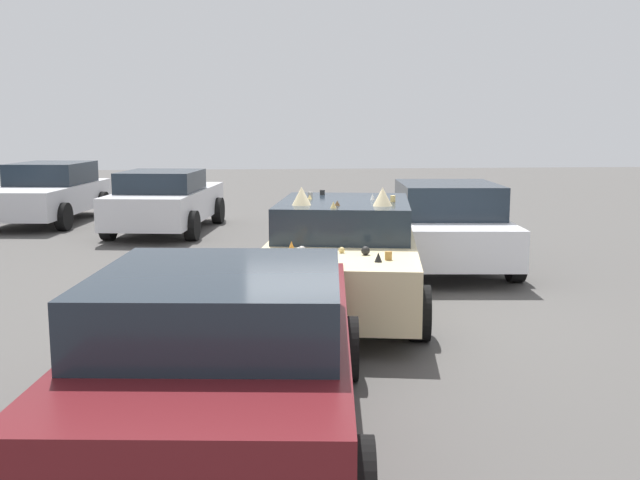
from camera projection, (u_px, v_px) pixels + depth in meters
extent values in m
plane|color=#514F4C|center=(343.00, 308.00, 9.55)|extent=(60.00, 60.00, 0.00)
cube|color=beige|center=(343.00, 262.00, 9.45)|extent=(4.72, 2.59, 0.67)
cube|color=#1E2833|center=(344.00, 217.00, 9.62)|extent=(2.47, 2.04, 0.44)
cylinder|color=black|center=(420.00, 313.00, 8.06)|extent=(0.65, 0.33, 0.62)
cylinder|color=black|center=(254.00, 309.00, 8.22)|extent=(0.65, 0.33, 0.62)
cylinder|color=black|center=(411.00, 265.00, 10.78)|extent=(0.65, 0.33, 0.62)
cylinder|color=black|center=(286.00, 263.00, 10.94)|extent=(0.65, 0.33, 0.62)
ellipsoid|color=black|center=(276.00, 250.00, 9.74)|extent=(0.18, 0.05, 0.12)
ellipsoid|color=black|center=(419.00, 276.00, 8.14)|extent=(0.12, 0.04, 0.13)
ellipsoid|color=black|center=(262.00, 290.00, 8.65)|extent=(0.12, 0.04, 0.15)
ellipsoid|color=black|center=(282.00, 241.00, 10.29)|extent=(0.14, 0.04, 0.13)
ellipsoid|color=black|center=(412.00, 243.00, 9.99)|extent=(0.19, 0.05, 0.13)
ellipsoid|color=black|center=(421.00, 286.00, 7.56)|extent=(0.19, 0.05, 0.14)
ellipsoid|color=black|center=(410.00, 243.00, 10.65)|extent=(0.16, 0.05, 0.09)
ellipsoid|color=black|center=(279.00, 243.00, 10.05)|extent=(0.10, 0.04, 0.08)
ellipsoid|color=black|center=(291.00, 243.00, 11.38)|extent=(0.11, 0.04, 0.12)
ellipsoid|color=black|center=(276.00, 254.00, 9.76)|extent=(0.13, 0.04, 0.11)
cylinder|color=orange|center=(283.00, 258.00, 7.62)|extent=(0.13, 0.13, 0.11)
sphere|color=tan|center=(342.00, 250.00, 8.21)|extent=(0.07, 0.07, 0.07)
sphere|color=gray|center=(302.00, 250.00, 8.12)|extent=(0.09, 0.09, 0.09)
cylinder|color=gray|center=(277.00, 257.00, 7.73)|extent=(0.07, 0.07, 0.08)
cone|color=black|center=(378.00, 257.00, 7.66)|extent=(0.12, 0.12, 0.10)
sphere|color=black|center=(366.00, 251.00, 8.08)|extent=(0.10, 0.10, 0.10)
cylinder|color=gray|center=(300.00, 251.00, 8.12)|extent=(0.12, 0.12, 0.08)
cylinder|color=#A87A38|center=(388.00, 256.00, 7.79)|extent=(0.10, 0.10, 0.09)
sphere|color=silver|center=(276.00, 260.00, 7.50)|extent=(0.10, 0.10, 0.10)
cone|color=orange|center=(292.00, 247.00, 8.22)|extent=(0.11, 0.11, 0.13)
cone|color=silver|center=(300.00, 256.00, 7.67)|extent=(0.09, 0.09, 0.12)
cone|color=#51381E|center=(337.00, 203.00, 8.97)|extent=(0.08, 0.08, 0.06)
cone|color=silver|center=(373.00, 197.00, 9.61)|extent=(0.08, 0.08, 0.09)
cylinder|color=gray|center=(310.00, 195.00, 10.00)|extent=(0.08, 0.08, 0.07)
cylinder|color=tan|center=(393.00, 199.00, 9.39)|extent=(0.08, 0.08, 0.08)
cone|color=tan|center=(310.00, 197.00, 9.76)|extent=(0.09, 0.09, 0.06)
cone|color=tan|center=(333.00, 205.00, 8.69)|extent=(0.08, 0.08, 0.08)
cylinder|color=black|center=(322.00, 192.00, 10.34)|extent=(0.09, 0.09, 0.07)
cone|color=beige|center=(383.00, 197.00, 8.93)|extent=(0.24, 0.24, 0.23)
cone|color=beige|center=(302.00, 196.00, 9.01)|extent=(0.24, 0.24, 0.23)
cube|color=white|center=(444.00, 232.00, 12.30)|extent=(4.28, 2.07, 0.61)
cube|color=#1E2833|center=(448.00, 199.00, 11.97)|extent=(2.02, 1.72, 0.53)
cylinder|color=black|center=(386.00, 235.00, 13.60)|extent=(0.67, 0.28, 0.65)
cylinder|color=black|center=(479.00, 235.00, 13.61)|extent=(0.67, 0.28, 0.65)
cylinder|color=black|center=(401.00, 261.00, 11.07)|extent=(0.67, 0.28, 0.65)
cylinder|color=black|center=(515.00, 261.00, 11.07)|extent=(0.67, 0.28, 0.65)
cube|color=#5B1419|center=(230.00, 362.00, 5.47)|extent=(4.45, 2.23, 0.70)
cube|color=#1E2833|center=(219.00, 302.00, 4.96)|extent=(1.99, 1.82, 0.44)
cylinder|color=black|center=(154.00, 348.00, 6.84)|extent=(0.62, 0.29, 0.60)
cylinder|color=black|center=(346.00, 348.00, 6.81)|extent=(0.62, 0.29, 0.60)
cube|color=silver|center=(167.00, 204.00, 16.30)|extent=(4.55, 2.37, 0.67)
cube|color=#1E2833|center=(161.00, 181.00, 15.83)|extent=(2.04, 1.84, 0.44)
cylinder|color=black|center=(146.00, 210.00, 17.72)|extent=(0.65, 0.31, 0.63)
cylinder|color=black|center=(218.00, 210.00, 17.62)|extent=(0.65, 0.31, 0.63)
cylinder|color=black|center=(108.00, 225.00, 15.08)|extent=(0.65, 0.31, 0.63)
cylinder|color=black|center=(192.00, 226.00, 14.97)|extent=(0.65, 0.31, 0.63)
cube|color=silver|center=(47.00, 198.00, 17.72)|extent=(4.54, 2.30, 0.65)
cube|color=#1E2833|center=(52.00, 173.00, 18.01)|extent=(2.26, 1.87, 0.52)
cylinder|color=black|center=(64.00, 217.00, 16.41)|extent=(0.66, 0.30, 0.63)
cylinder|color=black|center=(102.00, 204.00, 19.07)|extent=(0.66, 0.30, 0.63)
cylinder|color=black|center=(34.00, 204.00, 19.12)|extent=(0.66, 0.30, 0.63)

